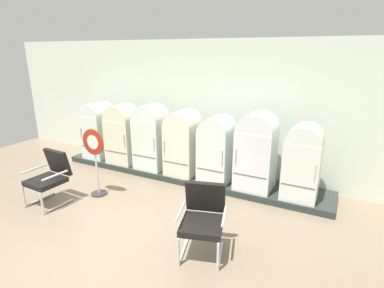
{
  "coord_description": "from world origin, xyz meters",
  "views": [
    {
      "loc": [
        3.1,
        -2.68,
        2.79
      ],
      "look_at": [
        0.29,
        2.75,
        0.91
      ],
      "focal_mm": 28.47,
      "sensor_mm": 36.0,
      "label": 1
    }
  ],
  "objects_px": {
    "refrigerator_1": "(123,133)",
    "refrigerator_5": "(256,149)",
    "refrigerator_0": "(98,129)",
    "armchair_right": "(203,216)",
    "sign_stand": "(95,162)",
    "refrigerator_3": "(183,141)",
    "refrigerator_6": "(303,160)",
    "armchair_left": "(50,175)",
    "refrigerator_2": "(151,135)",
    "refrigerator_4": "(217,147)"
  },
  "relations": [
    {
      "from": "refrigerator_3",
      "to": "refrigerator_1",
      "type": "bearing_deg",
      "value": -178.42
    },
    {
      "from": "refrigerator_1",
      "to": "refrigerator_5",
      "type": "height_order",
      "value": "refrigerator_5"
    },
    {
      "from": "refrigerator_4",
      "to": "sign_stand",
      "type": "height_order",
      "value": "refrigerator_4"
    },
    {
      "from": "refrigerator_3",
      "to": "refrigerator_5",
      "type": "distance_m",
      "value": 1.64
    },
    {
      "from": "refrigerator_0",
      "to": "refrigerator_6",
      "type": "relative_size",
      "value": 1.0
    },
    {
      "from": "refrigerator_1",
      "to": "refrigerator_3",
      "type": "xyz_separation_m",
      "value": [
        1.66,
        0.05,
        0.0
      ]
    },
    {
      "from": "refrigerator_3",
      "to": "refrigerator_4",
      "type": "distance_m",
      "value": 0.81
    },
    {
      "from": "refrigerator_1",
      "to": "armchair_right",
      "type": "height_order",
      "value": "refrigerator_1"
    },
    {
      "from": "refrigerator_1",
      "to": "refrigerator_2",
      "type": "distance_m",
      "value": 0.83
    },
    {
      "from": "refrigerator_2",
      "to": "refrigerator_6",
      "type": "distance_m",
      "value": 3.35
    },
    {
      "from": "refrigerator_1",
      "to": "sign_stand",
      "type": "xyz_separation_m",
      "value": [
        0.52,
        -1.46,
        -0.18
      ]
    },
    {
      "from": "refrigerator_2",
      "to": "sign_stand",
      "type": "bearing_deg",
      "value": -101.84
    },
    {
      "from": "refrigerator_0",
      "to": "armchair_left",
      "type": "height_order",
      "value": "refrigerator_0"
    },
    {
      "from": "refrigerator_2",
      "to": "armchair_left",
      "type": "xyz_separation_m",
      "value": [
        -0.85,
        -2.1,
        -0.37
      ]
    },
    {
      "from": "refrigerator_5",
      "to": "refrigerator_0",
      "type": "bearing_deg",
      "value": -179.92
    },
    {
      "from": "refrigerator_4",
      "to": "armchair_left",
      "type": "xyz_separation_m",
      "value": [
        -2.48,
        -2.15,
        -0.31
      ]
    },
    {
      "from": "refrigerator_3",
      "to": "armchair_left",
      "type": "distance_m",
      "value": 2.74
    },
    {
      "from": "refrigerator_0",
      "to": "refrigerator_4",
      "type": "relative_size",
      "value": 1.02
    },
    {
      "from": "armchair_left",
      "to": "refrigerator_2",
      "type": "bearing_deg",
      "value": 67.98
    },
    {
      "from": "refrigerator_1",
      "to": "refrigerator_5",
      "type": "distance_m",
      "value": 3.3
    },
    {
      "from": "refrigerator_0",
      "to": "sign_stand",
      "type": "distance_m",
      "value": 2.04
    },
    {
      "from": "refrigerator_1",
      "to": "refrigerator_6",
      "type": "distance_m",
      "value": 4.18
    },
    {
      "from": "refrigerator_2",
      "to": "armchair_left",
      "type": "distance_m",
      "value": 2.3
    },
    {
      "from": "refrigerator_2",
      "to": "refrigerator_4",
      "type": "height_order",
      "value": "refrigerator_2"
    },
    {
      "from": "refrigerator_3",
      "to": "sign_stand",
      "type": "xyz_separation_m",
      "value": [
        -1.13,
        -1.51,
        -0.19
      ]
    },
    {
      "from": "refrigerator_0",
      "to": "refrigerator_1",
      "type": "xyz_separation_m",
      "value": [
        0.83,
        -0.04,
        0.01
      ]
    },
    {
      "from": "armchair_right",
      "to": "refrigerator_5",
      "type": "bearing_deg",
      "value": 86.65
    },
    {
      "from": "refrigerator_0",
      "to": "refrigerator_5",
      "type": "distance_m",
      "value": 4.13
    },
    {
      "from": "refrigerator_1",
      "to": "refrigerator_2",
      "type": "bearing_deg",
      "value": 0.25
    },
    {
      "from": "refrigerator_1",
      "to": "refrigerator_4",
      "type": "height_order",
      "value": "refrigerator_1"
    },
    {
      "from": "refrigerator_0",
      "to": "refrigerator_5",
      "type": "xyz_separation_m",
      "value": [
        4.13,
        0.01,
        0.06
      ]
    },
    {
      "from": "refrigerator_3",
      "to": "refrigerator_4",
      "type": "bearing_deg",
      "value": 0.06
    },
    {
      "from": "refrigerator_5",
      "to": "armchair_right",
      "type": "height_order",
      "value": "refrigerator_5"
    },
    {
      "from": "refrigerator_6",
      "to": "armchair_right",
      "type": "bearing_deg",
      "value": -115.44
    },
    {
      "from": "refrigerator_6",
      "to": "refrigerator_1",
      "type": "bearing_deg",
      "value": -179.96
    },
    {
      "from": "refrigerator_3",
      "to": "armchair_right",
      "type": "distance_m",
      "value": 2.66
    },
    {
      "from": "sign_stand",
      "to": "armchair_left",
      "type": "bearing_deg",
      "value": -130.51
    },
    {
      "from": "refrigerator_1",
      "to": "refrigerator_4",
      "type": "bearing_deg",
      "value": 1.08
    },
    {
      "from": "sign_stand",
      "to": "armchair_right",
      "type": "bearing_deg",
      "value": -13.73
    },
    {
      "from": "refrigerator_3",
      "to": "refrigerator_6",
      "type": "bearing_deg",
      "value": -0.97
    },
    {
      "from": "refrigerator_5",
      "to": "sign_stand",
      "type": "height_order",
      "value": "refrigerator_5"
    },
    {
      "from": "refrigerator_5",
      "to": "armchair_right",
      "type": "bearing_deg",
      "value": -93.35
    },
    {
      "from": "refrigerator_1",
      "to": "refrigerator_3",
      "type": "relative_size",
      "value": 1.0
    },
    {
      "from": "refrigerator_1",
      "to": "sign_stand",
      "type": "height_order",
      "value": "refrigerator_1"
    },
    {
      "from": "refrigerator_4",
      "to": "sign_stand",
      "type": "bearing_deg",
      "value": -142.03
    },
    {
      "from": "refrigerator_0",
      "to": "refrigerator_5",
      "type": "bearing_deg",
      "value": 0.08
    },
    {
      "from": "refrigerator_0",
      "to": "refrigerator_3",
      "type": "distance_m",
      "value": 2.49
    },
    {
      "from": "refrigerator_0",
      "to": "sign_stand",
      "type": "relative_size",
      "value": 1.04
    },
    {
      "from": "refrigerator_4",
      "to": "refrigerator_0",
      "type": "bearing_deg",
      "value": -179.97
    },
    {
      "from": "refrigerator_0",
      "to": "armchair_right",
      "type": "distance_m",
      "value": 4.56
    }
  ]
}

